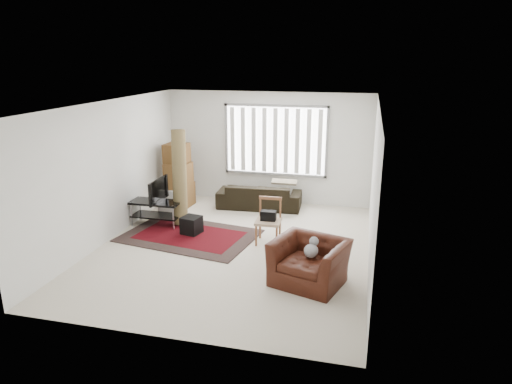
% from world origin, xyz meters
% --- Properties ---
extents(room, '(6.00, 6.02, 2.71)m').
position_xyz_m(room, '(0.03, 0.51, 1.76)').
color(room, beige).
rests_on(room, ground).
extents(persian_rug, '(2.83, 2.12, 0.02)m').
position_xyz_m(persian_rug, '(-1.03, 0.33, 0.01)').
color(persian_rug, black).
rests_on(persian_rug, ground).
extents(tv_stand, '(1.07, 0.48, 0.53)m').
position_xyz_m(tv_stand, '(-1.95, 0.77, 0.39)').
color(tv_stand, black).
rests_on(tv_stand, ground).
extents(tv, '(0.11, 0.87, 0.50)m').
position_xyz_m(tv, '(-1.95, 0.77, 0.78)').
color(tv, black).
rests_on(tv, tv_stand).
extents(subwoofer, '(0.42, 0.42, 0.35)m').
position_xyz_m(subwoofer, '(-1.02, 0.45, 0.20)').
color(subwoofer, black).
rests_on(subwoofer, persian_rug).
extents(moving_boxes, '(0.66, 0.61, 1.52)m').
position_xyz_m(moving_boxes, '(-2.00, 2.14, 0.71)').
color(moving_boxes, brown).
rests_on(moving_boxes, ground).
extents(white_flatpack, '(0.50, 0.22, 0.63)m').
position_xyz_m(white_flatpack, '(-1.87, 1.24, 0.31)').
color(white_flatpack, silver).
rests_on(white_flatpack, ground).
extents(rolled_rug, '(0.52, 0.77, 2.04)m').
position_xyz_m(rolled_rug, '(-1.50, 1.06, 1.02)').
color(rolled_rug, brown).
rests_on(rolled_rug, ground).
extents(sofa, '(2.03, 0.97, 0.76)m').
position_xyz_m(sofa, '(-0.08, 2.45, 0.38)').
color(sofa, black).
rests_on(sofa, ground).
extents(side_chair, '(0.49, 0.49, 0.88)m').
position_xyz_m(side_chair, '(0.59, 0.40, 0.49)').
color(side_chair, tan).
rests_on(side_chair, ground).
extents(armchair, '(1.35, 1.25, 0.82)m').
position_xyz_m(armchair, '(1.57, -1.05, 0.41)').
color(armchair, '#3C160C').
rests_on(armchair, ground).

